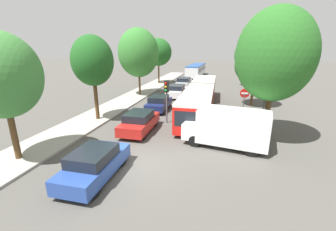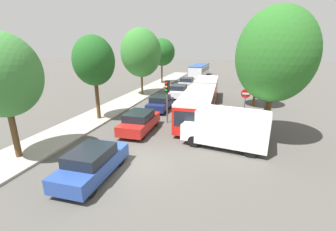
% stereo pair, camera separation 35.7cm
% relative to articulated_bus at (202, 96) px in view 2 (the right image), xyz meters
% --- Properties ---
extents(ground_plane, '(200.00, 200.00, 0.00)m').
position_rel_articulated_bus_xyz_m(ground_plane, '(-1.81, -11.68, -1.37)').
color(ground_plane, '#4F4C47').
extents(kerb_strip_left, '(3.20, 47.00, 0.14)m').
position_rel_articulated_bus_xyz_m(kerb_strip_left, '(-8.52, 6.82, -1.30)').
color(kerb_strip_left, '#9E998E').
rests_on(kerb_strip_left, ground).
extents(articulated_bus, '(2.79, 15.99, 2.37)m').
position_rel_articulated_bus_xyz_m(articulated_bus, '(0.00, 0.00, 0.00)').
color(articulated_bus, red).
rests_on(articulated_bus, ground).
extents(city_bus_rear, '(2.82, 11.16, 2.39)m').
position_rel_articulated_bus_xyz_m(city_bus_rear, '(-3.64, 25.32, 0.01)').
color(city_bus_rear, silver).
rests_on(city_bus_rear, ground).
extents(queued_car_blue, '(1.79, 4.16, 1.44)m').
position_rel_articulated_bus_xyz_m(queued_car_blue, '(-3.44, -13.28, -0.64)').
color(queued_car_blue, '#284799').
rests_on(queued_car_blue, ground).
extents(queued_car_red, '(1.83, 4.26, 1.47)m').
position_rel_articulated_bus_xyz_m(queued_car_red, '(-3.59, -7.14, -0.62)').
color(queued_car_red, '#B21E19').
rests_on(queued_car_red, ground).
extents(queued_car_navy, '(1.73, 4.03, 1.40)m').
position_rel_articulated_bus_xyz_m(queued_car_navy, '(-3.85, -1.28, -0.66)').
color(queued_car_navy, navy).
rests_on(queued_car_navy, ground).
extents(queued_car_white, '(1.86, 4.32, 1.50)m').
position_rel_articulated_bus_xyz_m(queued_car_white, '(-3.42, 4.86, -0.61)').
color(queued_car_white, white).
rests_on(queued_car_white, ground).
extents(queued_car_silver, '(1.88, 4.36, 1.51)m').
position_rel_articulated_bus_xyz_m(queued_car_silver, '(-3.71, 11.57, -0.60)').
color(queued_car_silver, '#B7BABF').
rests_on(queued_car_silver, ground).
extents(white_van, '(5.24, 2.71, 2.31)m').
position_rel_articulated_bus_xyz_m(white_van, '(2.57, -8.18, -0.12)').
color(white_van, white).
rests_on(white_van, ground).
extents(traffic_light, '(0.37, 0.39, 3.40)m').
position_rel_articulated_bus_xyz_m(traffic_light, '(-2.19, -4.76, 1.13)').
color(traffic_light, '#56595E').
rests_on(traffic_light, ground).
extents(no_entry_sign, '(0.70, 0.08, 2.82)m').
position_rel_articulated_bus_xyz_m(no_entry_sign, '(3.70, -3.54, 0.51)').
color(no_entry_sign, '#56595E').
rests_on(no_entry_sign, ground).
extents(direction_sign_post, '(0.39, 1.38, 3.60)m').
position_rel_articulated_bus_xyz_m(direction_sign_post, '(5.06, -4.27, 1.19)').
color(direction_sign_post, '#56595E').
rests_on(direction_sign_post, ground).
extents(tree_left_near, '(3.70, 3.70, 6.68)m').
position_rel_articulated_bus_xyz_m(tree_left_near, '(-8.35, -12.84, 3.08)').
color(tree_left_near, '#51381E').
rests_on(tree_left_near, ground).
extents(tree_left_mid, '(3.24, 3.24, 6.81)m').
position_rel_articulated_bus_xyz_m(tree_left_mid, '(-8.00, -5.43, 3.37)').
color(tree_left_mid, '#51381E').
rests_on(tree_left_mid, ground).
extents(tree_left_far, '(4.87, 4.87, 8.07)m').
position_rel_articulated_bus_xyz_m(tree_left_far, '(-8.12, 4.79, 3.82)').
color(tree_left_far, '#51381E').
rests_on(tree_left_far, ground).
extents(tree_left_distant, '(4.17, 4.17, 7.19)m').
position_rel_articulated_bus_xyz_m(tree_left_distant, '(-8.38, 14.19, 3.68)').
color(tree_left_distant, '#51381E').
rests_on(tree_left_distant, ground).
extents(tree_right_near, '(4.60, 4.60, 8.21)m').
position_rel_articulated_bus_xyz_m(tree_right_near, '(4.92, -6.42, 3.91)').
color(tree_right_near, '#51381E').
rests_on(tree_right_near, ground).
extents(tree_right_mid, '(3.98, 3.98, 6.04)m').
position_rel_articulated_bus_xyz_m(tree_right_mid, '(4.91, 2.55, 2.68)').
color(tree_right_mid, '#51381E').
rests_on(tree_right_mid, ground).
extents(tree_right_far, '(3.62, 3.62, 6.87)m').
position_rel_articulated_bus_xyz_m(tree_right_far, '(5.10, 15.06, 3.37)').
color(tree_right_far, '#51381E').
rests_on(tree_right_far, ground).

